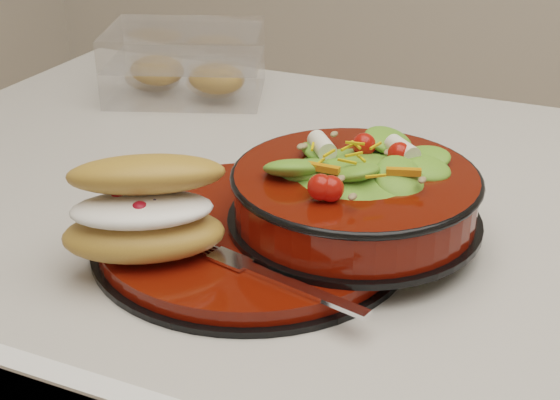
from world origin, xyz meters
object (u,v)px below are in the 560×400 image
at_px(salad_bowl, 355,187).
at_px(pastry_box, 186,63).
at_px(fork, 280,280).
at_px(dinner_plate, 252,234).
at_px(croissant, 146,209).

bearing_deg(salad_bowl, pastry_box, 138.99).
distance_m(fork, pastry_box, 0.54).
xyz_separation_m(dinner_plate, salad_bowl, (0.08, 0.04, 0.05)).
distance_m(salad_bowl, fork, 0.13).
bearing_deg(dinner_plate, croissant, -128.45).
height_order(salad_bowl, fork, salad_bowl).
bearing_deg(fork, salad_bowl, 3.42).
bearing_deg(pastry_box, croissant, -84.66).
height_order(dinner_plate, fork, fork).
distance_m(dinner_plate, fork, 0.10).
distance_m(salad_bowl, pastry_box, 0.47).
distance_m(croissant, pastry_box, 0.48).
xyz_separation_m(croissant, pastry_box, (-0.21, 0.43, -0.02)).
bearing_deg(salad_bowl, croissant, -140.13).
relative_size(dinner_plate, fork, 1.93).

